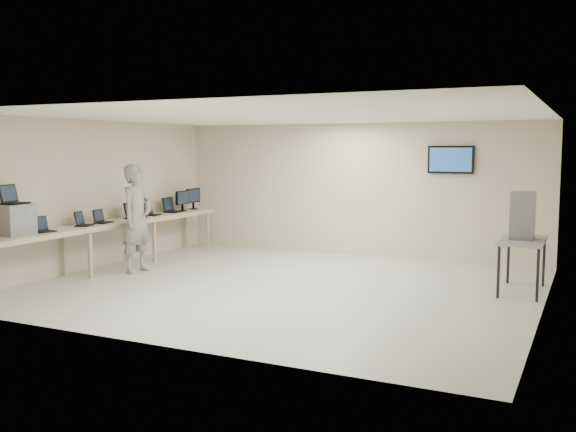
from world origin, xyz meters
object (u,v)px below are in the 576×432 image
at_px(workbench, 112,225).
at_px(soldier, 137,219).
at_px(equipment_box, 16,220).
at_px(side_table, 523,244).

bearing_deg(workbench, soldier, -3.66).
xyz_separation_m(equipment_box, side_table, (7.25, 3.41, -0.37)).
relative_size(equipment_box, side_table, 0.35).
bearing_deg(soldier, equipment_box, 159.77).
distance_m(workbench, soldier, 0.66).
bearing_deg(equipment_box, soldier, 78.89).
height_order(workbench, side_table, workbench).
distance_m(workbench, side_table, 7.30).
height_order(soldier, side_table, soldier).
height_order(workbench, soldier, soldier).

